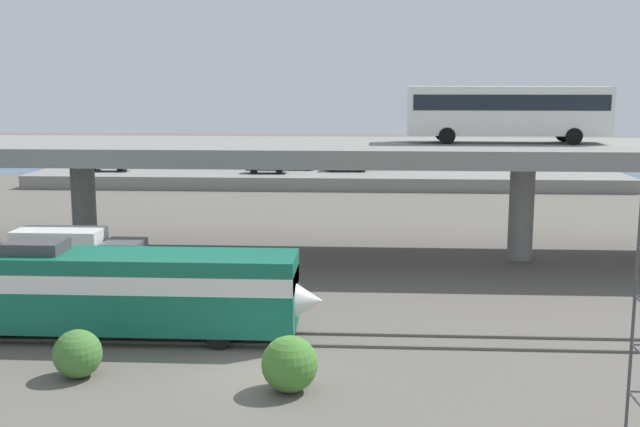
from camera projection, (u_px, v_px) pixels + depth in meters
The scene contains 19 objects.
ground_plane at pixel (255, 375), 29.44m from camera, with size 260.00×260.00×0.00m, color #605B54.
rail_strip_near at pixel (265, 345), 32.59m from camera, with size 110.00×0.12×0.12m, color #59544C.
rail_strip_far at pixel (270, 333), 34.13m from camera, with size 110.00×0.12×0.12m, color #59544C.
train_locomotive at pixel (122, 288), 33.35m from camera, with size 17.65×3.04×4.18m.
highway_overpass at pixel (299, 154), 48.03m from camera, with size 96.00×10.74×7.10m.
transit_bus_on_overpass at pixel (508, 109), 47.41m from camera, with size 12.00×2.68×3.40m.
service_truck_west at pixel (76, 255), 42.04m from camera, with size 6.80×2.46×3.04m.
pier_parking_lot at pixel (327, 177), 83.43m from camera, with size 61.24×13.26×1.34m, color gray.
parked_car_0 at pixel (109, 164), 82.55m from camera, with size 4.50×1.89×1.50m.
parked_car_1 at pixel (139, 159), 87.36m from camera, with size 4.05×1.91×1.50m.
parked_car_2 at pixel (229, 160), 86.69m from camera, with size 4.39×1.87×1.50m.
parked_car_3 at pixel (268, 166), 80.79m from camera, with size 4.27×1.90×1.50m.
parked_car_4 at pixel (182, 161), 85.92m from camera, with size 4.37×1.88×1.50m.
parked_car_5 at pixel (295, 162), 84.03m from camera, with size 4.53×1.95×1.50m.
parked_car_6 at pixel (374, 161), 85.57m from camera, with size 4.70×1.96×1.50m.
parked_car_7 at pixel (347, 164), 82.63m from camera, with size 4.48×1.93×1.50m.
harbor_water at pixel (335, 161), 106.18m from camera, with size 140.00×36.00×0.01m, color #385B7A.
shrub_left at pixel (78, 354), 29.06m from camera, with size 1.81×1.81×1.81m, color #427733.
shrub_right at pixel (290, 364), 27.73m from camera, with size 2.02×2.02×2.02m, color #447F2F.
Camera 1 is at (4.07, -27.79, 10.96)m, focal length 44.08 mm.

